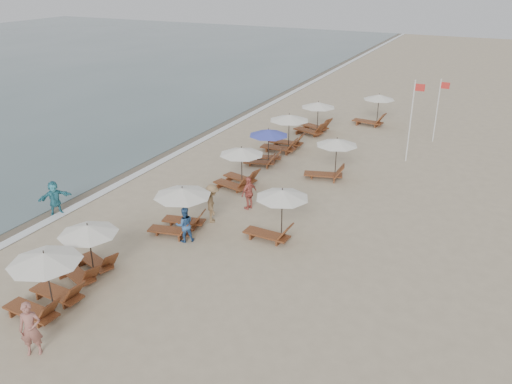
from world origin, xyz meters
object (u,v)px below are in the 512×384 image
at_px(lounger_station_5, 285,133).
at_px(lounger_station_2, 179,207).
at_px(lounger_station_6, 314,118).
at_px(beachgoer_mid_a, 185,225).
at_px(flag_pole_near, 412,118).
at_px(lounger_station_4, 266,145).
at_px(lounger_station_1, 87,248).
at_px(inland_station_1, 331,155).
at_px(lounger_station_0, 44,281).
at_px(inland_station_2, 373,108).
at_px(beachgoer_mid_b, 212,203).
at_px(beachgoer_far_a, 249,193).
at_px(waterline_walker, 55,198).
at_px(beachgoer_near, 31,329).
at_px(lounger_station_3, 238,166).
at_px(inland_station_0, 275,210).

bearing_deg(lounger_station_5, lounger_station_2, -88.76).
bearing_deg(lounger_station_6, beachgoer_mid_a, -88.15).
bearing_deg(flag_pole_near, lounger_station_4, -150.85).
bearing_deg(lounger_station_1, lounger_station_4, 86.46).
relative_size(lounger_station_1, inland_station_1, 0.86).
distance_m(lounger_station_0, flag_pole_near, 21.49).
xyz_separation_m(lounger_station_5, lounger_station_6, (0.37, 4.19, -0.06)).
xyz_separation_m(lounger_station_4, inland_station_2, (3.54, 10.62, 0.13)).
bearing_deg(beachgoer_mid_b, lounger_station_5, -26.67).
bearing_deg(lounger_station_5, inland_station_1, -39.33).
xyz_separation_m(beachgoer_far_a, waterline_walker, (-7.81, -4.39, -0.00)).
height_order(lounger_station_0, lounger_station_4, lounger_station_0).
relative_size(lounger_station_5, beachgoer_near, 1.62).
distance_m(lounger_station_0, beachgoer_far_a, 10.31).
bearing_deg(lounger_station_3, lounger_station_6, 88.82).
bearing_deg(inland_station_2, inland_station_1, -87.23).
bearing_deg(inland_station_0, flag_pole_near, 75.78).
bearing_deg(lounger_station_4, lounger_station_3, -87.58).
bearing_deg(beachgoer_near, lounger_station_1, 75.81).
xyz_separation_m(lounger_station_3, lounger_station_5, (-0.15, 6.48, -0.00)).
xyz_separation_m(beachgoer_mid_a, waterline_walker, (-6.84, -0.39, 0.04)).
relative_size(beachgoer_mid_b, waterline_walker, 1.11).
height_order(lounger_station_1, beachgoer_far_a, lounger_station_1).
relative_size(lounger_station_2, inland_station_2, 0.92).
bearing_deg(lounger_station_5, inland_station_0, -68.77).
bearing_deg(lounger_station_0, inland_station_1, 73.08).
relative_size(lounger_station_3, beachgoer_near, 1.48).
bearing_deg(inland_station_0, inland_station_2, 92.06).
bearing_deg(lounger_station_1, flag_pole_near, 65.29).
bearing_deg(lounger_station_3, inland_station_2, 76.67).
relative_size(lounger_station_2, inland_station_1, 0.95).
bearing_deg(lounger_station_0, lounger_station_4, 87.91).
xyz_separation_m(lounger_station_2, lounger_station_6, (0.11, 16.21, -0.09)).
distance_m(lounger_station_3, beachgoer_mid_a, 6.24).
bearing_deg(inland_station_1, beachgoer_near, -101.25).
bearing_deg(inland_station_2, lounger_station_3, -103.33).
bearing_deg(lounger_station_1, lounger_station_6, 86.61).
relative_size(lounger_station_2, lounger_station_5, 0.94).
relative_size(inland_station_2, beachgoer_mid_a, 1.88).
bearing_deg(lounger_station_0, beachgoer_mid_a, 76.00).
distance_m(lounger_station_5, beachgoer_near, 20.43).
xyz_separation_m(lounger_station_1, flag_pole_near, (8.13, 17.66, 1.50)).
height_order(lounger_station_2, lounger_station_6, lounger_station_6).
bearing_deg(inland_station_1, beachgoer_far_a, -112.45).
distance_m(beachgoer_mid_b, waterline_walker, 7.37).
relative_size(lounger_station_1, lounger_station_6, 0.87).
xyz_separation_m(lounger_station_4, inland_station_0, (4.22, -8.05, 0.22)).
bearing_deg(lounger_station_5, lounger_station_1, -92.95).
xyz_separation_m(lounger_station_4, inland_station_1, (4.08, -0.55, 0.18)).
bearing_deg(inland_station_0, beachgoer_near, -110.25).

